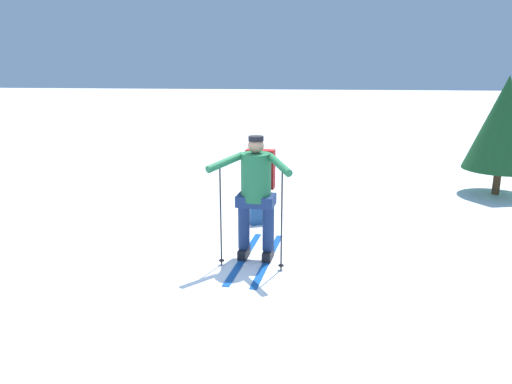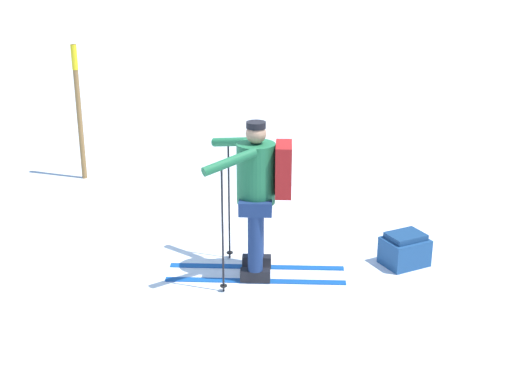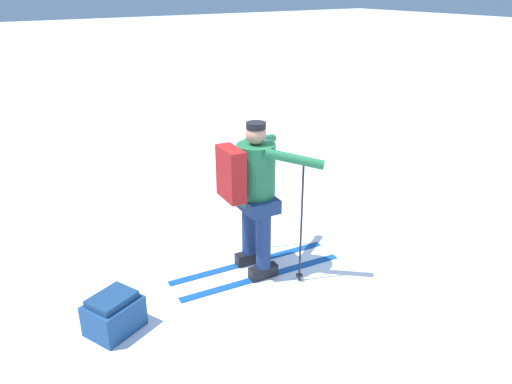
% 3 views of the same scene
% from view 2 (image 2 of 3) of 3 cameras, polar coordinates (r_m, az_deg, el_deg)
% --- Properties ---
extents(ground_plane, '(80.00, 80.00, 0.00)m').
position_cam_2_polar(ground_plane, '(7.84, -3.03, -4.83)').
color(ground_plane, white).
extents(skier, '(1.85, 1.05, 1.61)m').
position_cam_2_polar(skier, '(6.98, 0.23, 0.33)').
color(skier, '#144C9E').
rests_on(skier, ground_plane).
extents(dropped_backpack, '(0.55, 0.50, 0.35)m').
position_cam_2_polar(dropped_backpack, '(7.65, 11.81, -4.54)').
color(dropped_backpack, navy).
rests_on(dropped_backpack, ground_plane).
extents(trail_marker, '(0.08, 0.08, 1.89)m').
position_cam_2_polar(trail_marker, '(10.14, -14.03, 6.94)').
color(trail_marker, olive).
rests_on(trail_marker, ground_plane).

